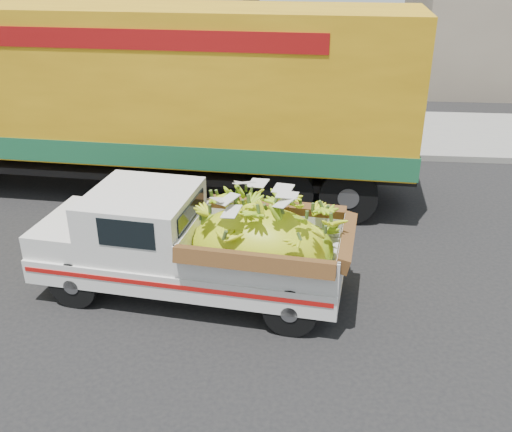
{
  "coord_description": "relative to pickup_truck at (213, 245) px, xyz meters",
  "views": [
    {
      "loc": [
        3.16,
        -7.45,
        4.82
      ],
      "look_at": [
        2.44,
        0.33,
        1.11
      ],
      "focal_mm": 40.0,
      "sensor_mm": 36.0,
      "label": 1
    }
  ],
  "objects": [
    {
      "name": "building_left",
      "position": [
        -9.85,
        14.5,
        1.64
      ],
      "size": [
        18.0,
        6.0,
        5.0
      ],
      "primitive_type": "cube",
      "color": "gray",
      "rests_on": "ground"
    },
    {
      "name": "ground",
      "position": [
        -1.85,
        0.18,
        -0.86
      ],
      "size": [
        100.0,
        100.0,
        0.0
      ],
      "primitive_type": "plane",
      "color": "black",
      "rests_on": "ground"
    },
    {
      "name": "curb",
      "position": [
        -1.85,
        6.5,
        -0.78
      ],
      "size": [
        60.0,
        0.25,
        0.15
      ],
      "primitive_type": "cube",
      "color": "gray",
      "rests_on": "ground"
    },
    {
      "name": "pickup_truck",
      "position": [
        0.0,
        0.0,
        0.0
      ],
      "size": [
        4.72,
        2.2,
        1.6
      ],
      "rotation": [
        0.0,
        0.0,
        -0.12
      ],
      "color": "black",
      "rests_on": "ground"
    },
    {
      "name": "sidewalk",
      "position": [
        -1.85,
        8.6,
        -0.79
      ],
      "size": [
        60.0,
        4.0,
        0.14
      ],
      "primitive_type": "cube",
      "color": "gray",
      "rests_on": "ground"
    },
    {
      "name": "semi_trailer",
      "position": [
        -2.46,
        4.05,
        1.26
      ],
      "size": [
        12.04,
        3.28,
        3.8
      ],
      "rotation": [
        0.0,
        0.0,
        -0.06
      ],
      "color": "black",
      "rests_on": "ground"
    }
  ]
}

